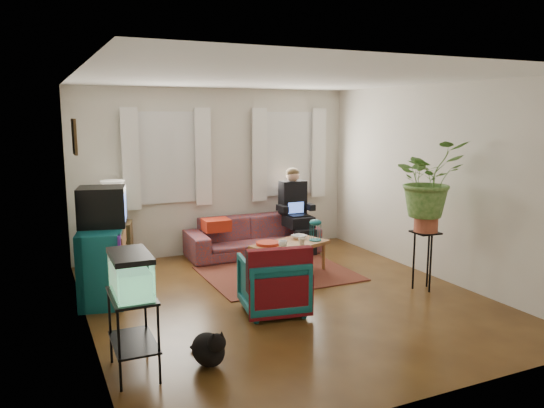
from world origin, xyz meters
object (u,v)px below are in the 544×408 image
sofa (253,230)px  side_table (116,245)px  aquarium_stand (133,334)px  dresser (103,264)px  armchair (273,281)px  coffee_table (290,258)px  plant_stand (424,261)px

sofa → side_table: sofa is taller
side_table → aquarium_stand: bearing=-96.0°
dresser → armchair: bearing=-23.9°
coffee_table → sofa: bearing=74.4°
armchair → coffee_table: 1.48m
coffee_table → plant_stand: 1.81m
armchair → plant_stand: bearing=-173.2°
coffee_table → plant_stand: size_ratio=1.41×
sofa → coffee_table: size_ratio=1.95×
dresser → plant_stand: dresser is taller
aquarium_stand → plant_stand: 3.81m
dresser → coffee_table: bearing=12.1°
sofa → aquarium_stand: (-2.42, -3.17, -0.05)m
side_table → dresser: bearing=-104.7°
coffee_table → side_table: bearing=129.2°
side_table → aquarium_stand: (-0.35, -3.32, 0.02)m
sofa → aquarium_stand: 3.99m
sofa → coffee_table: (0.09, -1.14, -0.18)m
side_table → coffee_table: size_ratio=0.63×
aquarium_stand → dresser: bearing=90.4°
side_table → plant_stand: size_ratio=0.89×
plant_stand → side_table: bearing=142.4°
dresser → plant_stand: bearing=-7.3°
side_table → aquarium_stand: size_ratio=0.96×
armchair → plant_stand: size_ratio=0.94×
sofa → armchair: sofa is taller
sofa → dresser: size_ratio=2.10×
sofa → aquarium_stand: bearing=-125.8°
sofa → plant_stand: (1.32, -2.46, -0.03)m
dresser → aquarium_stand: size_ratio=1.39×
dresser → aquarium_stand: (-0.01, -2.03, -0.09)m
dresser → aquarium_stand: bearing=-78.1°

